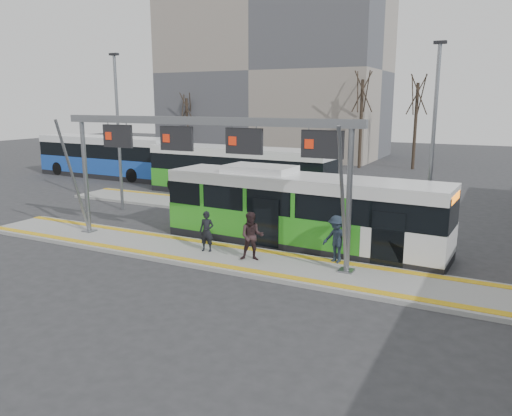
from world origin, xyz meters
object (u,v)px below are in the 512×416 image
(gantry, at_px, (201,145))
(passenger_c, at_px, (336,239))
(passenger_a, at_px, (207,231))
(passenger_b, at_px, (252,236))
(hero_bus, at_px, (300,211))

(gantry, relative_size, passenger_c, 7.42)
(gantry, xyz_separation_m, passenger_a, (0.24, -0.10, -3.35))
(passenger_a, xyz_separation_m, passenger_b, (2.10, -0.21, 0.11))
(gantry, bearing_deg, passenger_a, -21.91)
(passenger_a, bearing_deg, passenger_c, -0.33)
(hero_bus, height_order, passenger_c, hero_bus)
(hero_bus, xyz_separation_m, passenger_b, (-0.69, -3.03, -0.43))
(passenger_a, height_order, passenger_c, passenger_c)
(gantry, bearing_deg, passenger_c, 9.23)
(hero_bus, height_order, passenger_a, hero_bus)
(passenger_b, bearing_deg, gantry, 148.76)
(gantry, xyz_separation_m, passenger_c, (5.20, 0.85, -3.27))
(gantry, height_order, passenger_a, gantry)
(gantry, height_order, hero_bus, gantry)
(passenger_b, xyz_separation_m, passenger_c, (2.86, 1.15, -0.03))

